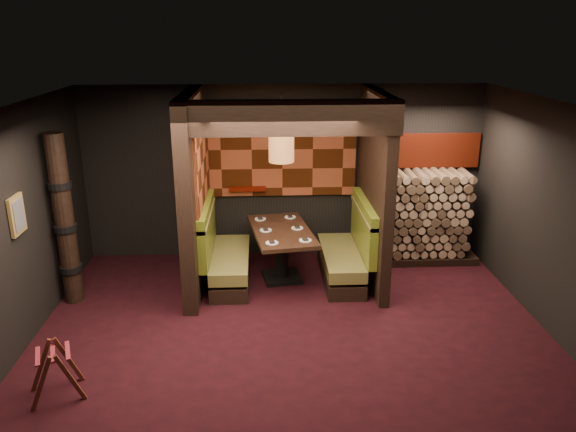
% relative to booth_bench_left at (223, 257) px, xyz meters
% --- Properties ---
extents(floor, '(6.50, 5.50, 0.02)m').
position_rel_booth_bench_left_xyz_m(floor, '(0.96, -1.65, -0.41)').
color(floor, black).
rests_on(floor, ground).
extents(ceiling, '(6.50, 5.50, 0.02)m').
position_rel_booth_bench_left_xyz_m(ceiling, '(0.96, -1.65, 2.46)').
color(ceiling, black).
rests_on(ceiling, ground).
extents(wall_back, '(6.50, 0.02, 2.85)m').
position_rel_booth_bench_left_xyz_m(wall_back, '(0.96, 1.11, 1.02)').
color(wall_back, black).
rests_on(wall_back, ground).
extents(wall_front, '(6.50, 0.02, 2.85)m').
position_rel_booth_bench_left_xyz_m(wall_front, '(0.96, -4.41, 1.02)').
color(wall_front, black).
rests_on(wall_front, ground).
extents(wall_left, '(0.02, 5.50, 2.85)m').
position_rel_booth_bench_left_xyz_m(wall_left, '(-2.30, -1.65, 1.02)').
color(wall_left, black).
rests_on(wall_left, ground).
extents(wall_right, '(0.02, 5.50, 2.85)m').
position_rel_booth_bench_left_xyz_m(wall_right, '(4.22, -1.65, 1.02)').
color(wall_right, black).
rests_on(wall_right, ground).
extents(partition_left, '(0.20, 2.20, 2.85)m').
position_rel_booth_bench_left_xyz_m(partition_left, '(-0.39, -0.00, 1.02)').
color(partition_left, black).
rests_on(partition_left, floor).
extents(partition_right, '(0.15, 2.10, 2.85)m').
position_rel_booth_bench_left_xyz_m(partition_right, '(2.26, 0.05, 1.02)').
color(partition_right, black).
rests_on(partition_right, floor).
extents(header_beam, '(2.85, 0.18, 0.44)m').
position_rel_booth_bench_left_xyz_m(header_beam, '(0.94, -0.95, 2.23)').
color(header_beam, black).
rests_on(header_beam, partition_left).
extents(tapa_back_panel, '(2.40, 0.06, 1.55)m').
position_rel_booth_bench_left_xyz_m(tapa_back_panel, '(0.94, 1.06, 1.42)').
color(tapa_back_panel, '#A34929').
rests_on(tapa_back_panel, wall_back).
extents(tapa_side_panel, '(0.04, 1.85, 1.45)m').
position_rel_booth_bench_left_xyz_m(tapa_side_panel, '(-0.27, 0.17, 1.45)').
color(tapa_side_panel, '#A34929').
rests_on(tapa_side_panel, partition_left).
extents(lacquer_shelf, '(0.60, 0.12, 0.07)m').
position_rel_booth_bench_left_xyz_m(lacquer_shelf, '(0.36, 1.00, 0.78)').
color(lacquer_shelf, '#5A1005').
rests_on(lacquer_shelf, wall_back).
extents(booth_bench_left, '(0.68, 1.60, 1.14)m').
position_rel_booth_bench_left_xyz_m(booth_bench_left, '(0.00, 0.00, 0.00)').
color(booth_bench_left, black).
rests_on(booth_bench_left, floor).
extents(booth_bench_right, '(0.68, 1.60, 1.14)m').
position_rel_booth_bench_left_xyz_m(booth_bench_right, '(1.89, 0.00, 0.00)').
color(booth_bench_right, black).
rests_on(booth_bench_right, floor).
extents(dining_table, '(1.06, 1.64, 0.81)m').
position_rel_booth_bench_left_xyz_m(dining_table, '(0.88, 0.03, 0.17)').
color(dining_table, black).
rests_on(dining_table, floor).
extents(place_settings, '(0.82, 1.29, 0.03)m').
position_rel_booth_bench_left_xyz_m(place_settings, '(0.88, 0.03, 0.42)').
color(place_settings, white).
rests_on(place_settings, dining_table).
extents(pendant_lamp, '(0.36, 0.36, 0.99)m').
position_rel_booth_bench_left_xyz_m(pendant_lamp, '(0.88, -0.02, 1.69)').
color(pendant_lamp, '#9A5F2E').
rests_on(pendant_lamp, ceiling).
extents(framed_picture, '(0.05, 0.36, 0.46)m').
position_rel_booth_bench_left_xyz_m(framed_picture, '(-2.25, -1.55, 1.22)').
color(framed_picture, olive).
rests_on(framed_picture, wall_left).
extents(luggage_rack, '(0.67, 0.57, 0.62)m').
position_rel_booth_bench_left_xyz_m(luggage_rack, '(-1.59, -2.74, -0.09)').
color(luggage_rack, '#4F2115').
rests_on(luggage_rack, floor).
extents(totem_column, '(0.31, 0.31, 2.40)m').
position_rel_booth_bench_left_xyz_m(totem_column, '(-2.09, -0.55, 0.79)').
color(totem_column, black).
rests_on(totem_column, floor).
extents(firewood_stack, '(1.73, 0.70, 1.50)m').
position_rel_booth_bench_left_xyz_m(firewood_stack, '(3.25, 0.70, 0.35)').
color(firewood_stack, black).
rests_on(firewood_stack, floor).
extents(mosaic_header, '(1.83, 0.10, 0.56)m').
position_rel_booth_bench_left_xyz_m(mosaic_header, '(3.25, 1.03, 1.38)').
color(mosaic_header, '#671A0A').
rests_on(mosaic_header, wall_back).
extents(bay_front_post, '(0.08, 0.08, 2.85)m').
position_rel_booth_bench_left_xyz_m(bay_front_post, '(2.35, 0.31, 1.02)').
color(bay_front_post, black).
rests_on(bay_front_post, floor).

